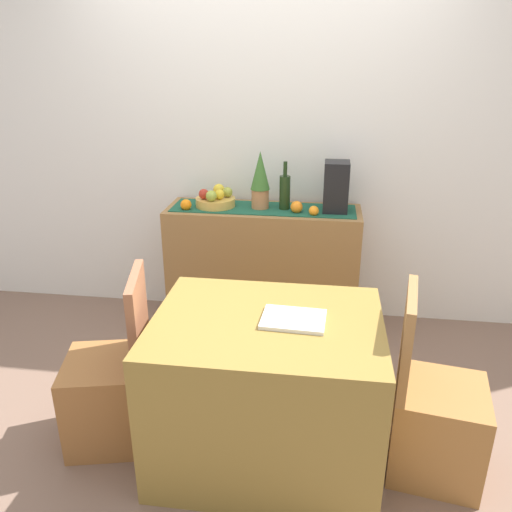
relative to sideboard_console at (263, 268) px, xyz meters
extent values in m
cube|color=#795E4F|center=(-0.03, -0.92, -0.44)|extent=(6.40, 6.40, 0.02)
cube|color=silver|center=(-0.03, 0.26, 0.92)|extent=(6.40, 0.06, 2.70)
cube|color=olive|center=(0.00, 0.00, 0.00)|extent=(1.31, 0.42, 0.87)
cube|color=#1A503A|center=(0.00, 0.00, 0.44)|extent=(1.23, 0.32, 0.01)
cylinder|color=gold|center=(-0.33, 0.00, 0.47)|extent=(0.27, 0.27, 0.06)
sphere|color=#959E36|center=(-0.25, 0.03, 0.53)|extent=(0.07, 0.07, 0.07)
sphere|color=#A92D1F|center=(-0.40, -0.04, 0.53)|extent=(0.07, 0.07, 0.07)
sphere|color=gold|center=(-0.32, 0.08, 0.54)|extent=(0.08, 0.08, 0.08)
sphere|color=#9BAD3F|center=(-0.34, -0.08, 0.53)|extent=(0.07, 0.07, 0.07)
sphere|color=gold|center=(-0.29, -0.03, 0.53)|extent=(0.07, 0.07, 0.07)
cylinder|color=#1C3115|center=(0.14, 0.00, 0.55)|extent=(0.07, 0.07, 0.23)
cylinder|color=#1C3115|center=(0.14, 0.00, 0.71)|extent=(0.03, 0.03, 0.10)
cube|color=black|center=(0.48, 0.00, 0.60)|extent=(0.16, 0.18, 0.33)
cylinder|color=#B47448|center=(-0.02, 0.00, 0.50)|extent=(0.12, 0.12, 0.13)
cone|color=#3A6A2C|center=(-0.02, 0.00, 0.70)|extent=(0.13, 0.13, 0.25)
sphere|color=orange|center=(0.23, -0.07, 0.47)|extent=(0.08, 0.08, 0.08)
sphere|color=orange|center=(-0.51, -0.10, 0.47)|extent=(0.07, 0.07, 0.07)
sphere|color=orange|center=(0.34, -0.11, 0.47)|extent=(0.06, 0.06, 0.06)
cube|color=olive|center=(0.18, -1.29, -0.06)|extent=(1.03, 0.81, 0.74)
cube|color=white|center=(0.30, -1.28, 0.31)|extent=(0.29, 0.22, 0.02)
cube|color=#976132|center=(-0.62, -1.29, -0.21)|extent=(0.48, 0.48, 0.45)
cube|color=#965B3F|center=(-0.44, -1.25, 0.24)|extent=(0.13, 0.40, 0.45)
cube|color=#9C6834|center=(0.97, -1.29, -0.21)|extent=(0.46, 0.46, 0.45)
cube|color=#986A3E|center=(0.80, -1.26, 0.24)|extent=(0.10, 0.40, 0.45)
camera|label=1|loc=(0.40, -3.27, 1.41)|focal=35.69mm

